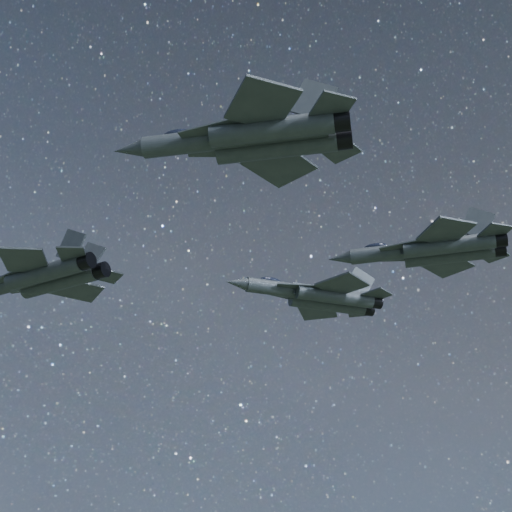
{
  "coord_description": "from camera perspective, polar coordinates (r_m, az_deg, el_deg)",
  "views": [
    {
      "loc": [
        4.08,
        -63.18,
        109.18
      ],
      "look_at": [
        0.87,
        -4.28,
        140.97
      ],
      "focal_mm": 50.0,
      "sensor_mm": 36.0,
      "label": 1
    }
  ],
  "objects": [
    {
      "name": "jet_lead",
      "position": [
        68.5,
        -16.79,
        -1.66
      ],
      "size": [
        17.41,
        11.4,
        4.49
      ],
      "rotation": [
        0.0,
        0.0,
        -0.43
      ],
      "color": "#2F363B"
    },
    {
      "name": "jet_left",
      "position": [
        82.53,
        5.05,
        -3.21
      ],
      "size": [
        19.21,
        12.78,
        4.88
      ],
      "rotation": [
        0.0,
        0.0,
        0.36
      ],
      "color": "#2F363B"
    },
    {
      "name": "jet_right",
      "position": [
        55.28,
        -0.15,
        9.46
      ],
      "size": [
        19.76,
        13.77,
        4.97
      ],
      "rotation": [
        0.0,
        0.0,
        -0.13
      ],
      "color": "#2F363B"
    },
    {
      "name": "jet_slot",
      "position": [
        68.89,
        14.01,
        0.5
      ],
      "size": [
        17.39,
        11.97,
        4.36
      ],
      "rotation": [
        0.0,
        0.0,
        -0.19
      ],
      "color": "#2F363B"
    }
  ]
}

